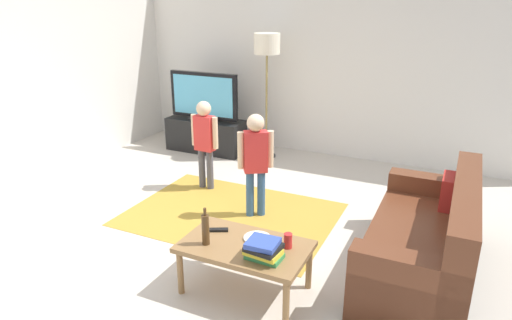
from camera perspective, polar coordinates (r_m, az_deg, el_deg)
The scene contains 15 objects.
ground at distance 4.50m, azimuth -3.31°, elevation -10.19°, with size 7.80×7.80×0.00m, color beige.
wall_back at distance 6.74m, azimuth 8.91°, elevation 11.93°, with size 6.00×0.12×2.70m, color silver.
area_rug at distance 5.01m, azimuth -3.14°, elevation -6.79°, with size 2.20×1.60×0.01m, color #B28C33.
tv_stand at distance 7.00m, azimuth -6.29°, elevation 3.07°, with size 1.20×0.44×0.50m.
tv at distance 6.84m, azimuth -6.57°, elevation 7.88°, with size 1.10×0.28×0.71m.
couch at distance 4.14m, azimuth 20.93°, elevation -9.84°, with size 0.80×1.80×0.86m.
floor_lamp at distance 6.44m, azimuth 1.38°, elevation 13.55°, with size 0.36×0.36×1.78m.
child_near_tv at distance 5.49m, azimuth -6.45°, elevation 2.89°, with size 0.37×0.18×1.10m.
child_center at distance 4.73m, azimuth -0.05°, elevation 0.48°, with size 0.33×0.24×1.13m.
coffee_table at distance 3.64m, azimuth -1.39°, elevation -11.22°, with size 1.00×0.60×0.42m.
book_stack at distance 3.40m, azimuth 0.95°, elevation -11.17°, with size 0.28×0.24×0.15m.
bottle at distance 3.58m, azimuth -6.35°, elevation -8.61°, with size 0.06×0.06×0.31m.
tv_remote at distance 3.81m, azimuth -4.81°, elevation -8.73°, with size 0.17×0.05×0.02m, color black.
soda_can at distance 3.55m, azimuth 4.03°, elevation -10.07°, with size 0.07×0.07×0.12m, color red.
plate at distance 3.68m, azimuth 0.16°, elevation -9.76°, with size 0.22×0.22×0.02m.
Camera 1 is at (1.89, -3.41, 2.24)m, focal length 31.88 mm.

